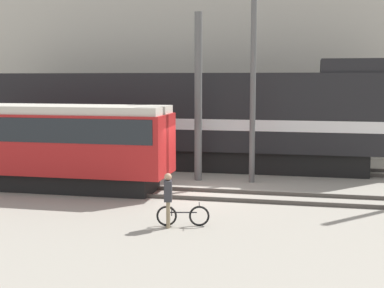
% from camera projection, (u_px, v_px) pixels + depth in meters
% --- Properties ---
extents(ground_plane, '(120.00, 120.00, 0.00)m').
position_uv_depth(ground_plane, '(201.00, 192.00, 20.40)').
color(ground_plane, '#9E998C').
extents(track_near, '(60.00, 1.50, 0.14)m').
position_uv_depth(track_near, '(198.00, 194.00, 19.76)').
color(track_near, '#47423D').
rests_on(track_near, ground).
extents(track_far, '(60.00, 1.51, 0.14)m').
position_uv_depth(track_far, '(224.00, 167.00, 25.67)').
color(track_far, '#47423D').
rests_on(track_far, ground).
extents(building_backdrop, '(43.87, 6.00, 11.30)m').
position_uv_depth(building_backdrop, '(245.00, 57.00, 32.76)').
color(building_backdrop, beige).
rests_on(building_backdrop, ground).
extents(freight_locomotive, '(20.45, 3.04, 5.16)m').
position_uv_depth(freight_locomotive, '(170.00, 118.00, 25.96)').
color(freight_locomotive, black).
rests_on(freight_locomotive, ground).
extents(streetcar, '(9.81, 2.54, 3.29)m').
position_uv_depth(streetcar, '(46.00, 141.00, 20.83)').
color(streetcar, black).
rests_on(streetcar, ground).
extents(bicycle, '(1.54, 0.51, 0.67)m').
position_uv_depth(bicycle, '(183.00, 216.00, 15.66)').
color(bicycle, black).
rests_on(bicycle, ground).
extents(person, '(0.29, 0.40, 1.60)m').
position_uv_depth(person, '(168.00, 195.00, 15.44)').
color(person, '#8C7A5B').
rests_on(person, ground).
extents(utility_pole_left, '(0.32, 0.32, 7.05)m').
position_uv_depth(utility_pole_left, '(198.00, 97.00, 22.43)').
color(utility_pole_left, '#595959').
rests_on(utility_pole_left, ground).
extents(utility_pole_center, '(0.23, 0.23, 9.59)m').
position_uv_depth(utility_pole_center, '(253.00, 67.00, 21.78)').
color(utility_pole_center, '#595959').
rests_on(utility_pole_center, ground).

